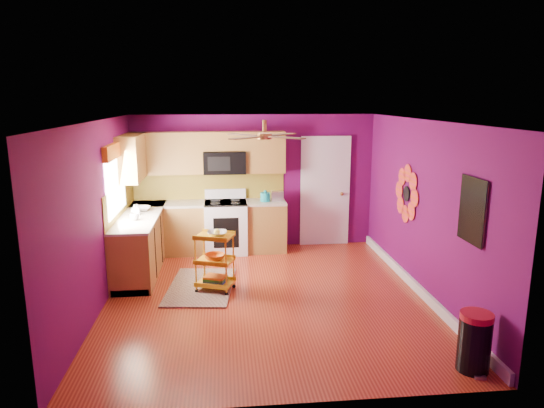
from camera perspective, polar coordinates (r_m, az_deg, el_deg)
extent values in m
plane|color=maroon|center=(7.08, -0.68, -10.87)|extent=(5.00, 5.00, 0.00)
cube|color=#5D0A50|center=(9.13, -2.09, 2.63)|extent=(4.50, 0.04, 2.50)
cube|color=#5D0A50|center=(4.31, 2.27, -8.66)|extent=(4.50, 0.04, 2.50)
cube|color=#5D0A50|center=(6.87, -19.75, -1.36)|extent=(0.04, 5.00, 2.50)
cube|color=#5D0A50|center=(7.23, 17.34, -0.52)|extent=(0.04, 5.00, 2.50)
cube|color=silver|center=(6.51, -0.73, 9.78)|extent=(4.50, 5.00, 0.04)
cube|color=white|center=(7.56, 16.55, -9.28)|extent=(0.05, 4.90, 0.14)
cube|color=brown|center=(8.29, -15.13, -4.49)|extent=(0.60, 2.30, 0.90)
cube|color=brown|center=(9.00, -7.34, -2.83)|extent=(2.80, 0.60, 0.90)
cube|color=beige|center=(8.17, -15.32, -1.34)|extent=(0.63, 2.30, 0.04)
cube|color=beige|center=(8.88, -7.43, 0.10)|extent=(2.80, 0.63, 0.04)
cube|color=black|center=(8.41, -14.98, -7.10)|extent=(0.54, 2.30, 0.10)
cube|color=black|center=(9.11, -7.27, -5.26)|extent=(2.80, 0.54, 0.10)
cube|color=white|center=(8.96, -5.43, -2.78)|extent=(0.76, 0.66, 0.92)
cube|color=black|center=(8.85, -5.49, 0.13)|extent=(0.76, 0.62, 0.03)
cube|color=white|center=(9.10, -5.52, 1.21)|extent=(0.76, 0.06, 0.18)
cube|color=black|center=(8.65, -5.41, -3.40)|extent=(0.45, 0.02, 0.55)
cube|color=brown|center=(8.93, -12.34, 5.86)|extent=(1.32, 0.33, 0.75)
cube|color=brown|center=(8.90, -0.82, 6.13)|extent=(0.72, 0.33, 0.75)
cube|color=brown|center=(8.85, -5.65, 7.36)|extent=(0.76, 0.33, 0.34)
cube|color=brown|center=(8.52, -16.02, 5.37)|extent=(0.33, 1.30, 0.75)
cube|color=black|center=(8.85, -5.59, 4.89)|extent=(0.76, 0.38, 0.40)
cube|color=olive|center=(9.12, -7.43, 2.17)|extent=(2.80, 0.01, 0.51)
cube|color=olive|center=(8.16, -17.43, 0.50)|extent=(0.01, 2.30, 0.51)
cube|color=white|center=(7.81, -17.96, 2.60)|extent=(0.03, 1.20, 1.00)
cube|color=orange|center=(7.74, -17.97, 6.04)|extent=(0.08, 1.35, 0.22)
cube|color=white|center=(9.33, 6.24, 1.37)|extent=(0.85, 0.04, 2.05)
cube|color=white|center=(9.31, 6.26, 1.35)|extent=(0.95, 0.02, 2.15)
sphere|color=#BF8C3F|center=(9.35, 8.22, 1.19)|extent=(0.07, 0.07, 0.07)
cylinder|color=black|center=(7.75, 15.55, 1.18)|extent=(0.01, 0.24, 0.24)
cube|color=#1B81B2|center=(5.93, 22.57, -0.70)|extent=(0.03, 0.52, 0.72)
cube|color=black|center=(5.93, 22.44, -0.70)|extent=(0.01, 0.56, 0.76)
cylinder|color=#BF8C3F|center=(6.71, -0.88, 9.18)|extent=(0.06, 0.06, 0.16)
cylinder|color=#BF8C3F|center=(6.72, -0.88, 7.99)|extent=(0.20, 0.20, 0.08)
cube|color=#4C2D19|center=(7.02, 1.14, 8.17)|extent=(0.47, 0.47, 0.01)
cube|color=#4C2D19|center=(6.97, -3.29, 8.13)|extent=(0.47, 0.47, 0.01)
cube|color=#4C2D19|center=(6.44, -3.08, 7.77)|extent=(0.47, 0.47, 0.01)
cube|color=#4C2D19|center=(6.49, 1.72, 7.82)|extent=(0.47, 0.47, 0.01)
cube|color=#311910|center=(7.49, -8.37, -9.57)|extent=(1.09, 1.61, 0.02)
cylinder|color=gold|center=(7.14, -8.97, -7.01)|extent=(0.02, 0.02, 0.81)
cylinder|color=gold|center=(6.98, -5.43, -7.39)|extent=(0.02, 0.02, 0.81)
cylinder|color=gold|center=(7.42, -7.98, -6.22)|extent=(0.02, 0.02, 0.81)
cylinder|color=gold|center=(7.26, -4.56, -6.56)|extent=(0.02, 0.02, 0.81)
sphere|color=black|center=(7.29, -8.86, -10.08)|extent=(0.06, 0.06, 0.06)
sphere|color=black|center=(7.13, -5.36, -10.52)|extent=(0.06, 0.06, 0.06)
sphere|color=black|center=(7.56, -7.89, -9.19)|extent=(0.06, 0.06, 0.06)
sphere|color=black|center=(7.41, -4.51, -9.59)|extent=(0.06, 0.06, 0.06)
cube|color=gold|center=(7.08, -6.83, -3.85)|extent=(0.62, 0.54, 0.03)
cube|color=gold|center=(7.19, -6.75, -6.68)|extent=(0.62, 0.54, 0.03)
cube|color=gold|center=(7.31, -6.68, -9.22)|extent=(0.62, 0.54, 0.03)
imported|color=beige|center=(7.05, -6.48, -3.49)|extent=(0.37, 0.37, 0.07)
sphere|color=yellow|center=(7.05, -6.48, -3.32)|extent=(0.10, 0.10, 0.10)
imported|color=orange|center=(7.17, -6.76, -6.22)|extent=(0.38, 0.38, 0.09)
cube|color=navy|center=(7.30, -6.69, -8.97)|extent=(0.36, 0.32, 0.04)
cube|color=#267233|center=(7.29, -6.70, -8.71)|extent=(0.36, 0.32, 0.03)
cube|color=orange|center=(7.28, -6.70, -8.49)|extent=(0.36, 0.32, 0.03)
cylinder|color=black|center=(5.65, 22.68, -15.03)|extent=(0.40, 0.40, 0.57)
cylinder|color=#AC1824|center=(5.51, 22.96, -12.07)|extent=(0.33, 0.33, 0.07)
cube|color=beige|center=(5.65, 23.28, -18.22)|extent=(0.12, 0.08, 0.03)
cylinder|color=teal|center=(8.86, -0.79, 0.83)|extent=(0.18, 0.18, 0.16)
sphere|color=teal|center=(8.84, -0.80, 1.46)|extent=(0.06, 0.06, 0.06)
cube|color=beige|center=(8.90, 0.62, 0.94)|extent=(0.22, 0.15, 0.18)
imported|color=#EA3F72|center=(8.14, -15.57, -0.62)|extent=(0.08, 0.08, 0.18)
imported|color=white|center=(8.20, -15.86, -0.61)|extent=(0.12, 0.12, 0.16)
imported|color=white|center=(8.41, -15.05, -0.54)|extent=(0.28, 0.28, 0.07)
imported|color=white|center=(7.80, -15.87, -1.45)|extent=(0.14, 0.14, 0.11)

